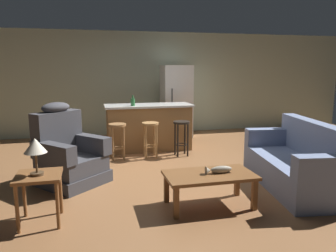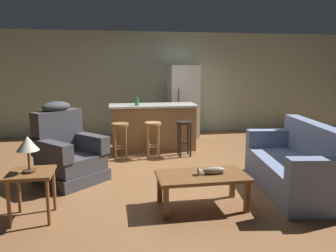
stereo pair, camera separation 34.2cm
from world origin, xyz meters
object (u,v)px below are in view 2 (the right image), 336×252
kitchen_island (153,127)px  refrigerator (183,101)px  couch (297,166)px  bottle_tall_green (137,102)px  coffee_table (202,179)px  bar_stool_left (120,134)px  fish_figurine (211,171)px  recliner_near_lamp (67,153)px  table_lamp (28,145)px  bar_stool_right (184,132)px  bar_stool_middle (153,133)px  end_table (32,180)px

kitchen_island → refrigerator: 1.56m
couch → kitchen_island: (-1.69, 2.68, 0.14)m
couch → refrigerator: size_ratio=1.14×
refrigerator → bottle_tall_green: 1.85m
coffee_table → bar_stool_left: (-0.92, 2.38, 0.11)m
fish_figurine → bottle_tall_green: bearing=103.2°
recliner_near_lamp → table_lamp: size_ratio=2.93×
bar_stool_left → refrigerator: bearing=48.6°
bar_stool_right → bar_stool_left: bearing=180.0°
fish_figurine → recliner_near_lamp: recliner_near_lamp is taller
fish_figurine → bar_stool_left: (-1.03, 2.39, 0.01)m
bar_stool_right → couch: bearing=-60.4°
couch → bar_stool_right: bearing=-52.0°
table_lamp → bar_stool_right: size_ratio=0.60×
recliner_near_lamp → kitchen_island: bearing=95.9°
fish_figurine → bar_stool_middle: (-0.41, 2.39, 0.01)m
kitchen_island → bar_stool_middle: 0.64m
fish_figurine → bar_stool_middle: bearing=99.8°
table_lamp → refrigerator: (2.69, 4.21, 0.01)m
coffee_table → couch: (1.48, 0.33, -0.02)m
coffee_table → recliner_near_lamp: (-1.75, 1.30, 0.06)m
bar_stool_left → recliner_near_lamp: bearing=-127.6°
end_table → table_lamp: 0.41m
recliner_near_lamp → table_lamp: bearing=-52.6°
kitchen_island → bar_stool_right: size_ratio=2.65×
couch → end_table: couch is taller
recliner_near_lamp → bottle_tall_green: (1.19, 1.56, 0.61)m
refrigerator → coffee_table: bearing=-99.4°
recliner_near_lamp → bar_stool_middle: 1.81m
end_table → table_lamp: table_lamp is taller
coffee_table → end_table: size_ratio=1.96×
bar_stool_middle → bar_stool_right: size_ratio=1.00×
table_lamp → bar_stool_middle: 2.94m
table_lamp → bar_stool_left: table_lamp is taller
recliner_near_lamp → bottle_tall_green: recliner_near_lamp is taller
fish_figurine → table_lamp: 2.14m
fish_figurine → table_lamp: table_lamp is taller
refrigerator → bottle_tall_green: (-1.26, -1.35, 0.15)m
recliner_near_lamp → bottle_tall_green: bearing=100.5°
end_table → bar_stool_right: 3.29m
coffee_table → bar_stool_right: bearing=82.4°
fish_figurine → bar_stool_left: 2.60m
couch → end_table: bearing=13.6°
fish_figurine → bar_stool_middle: size_ratio=0.50×
kitchen_island → bar_stool_left: (-0.70, -0.63, -0.01)m
table_lamp → bar_stool_right: bearing=45.9°
end_table → refrigerator: bearing=57.4°
couch → bar_stool_left: size_ratio=2.95×
kitchen_island → bar_stool_middle: bearing=-97.7°
bar_stool_middle → bottle_tall_green: bearing=118.3°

